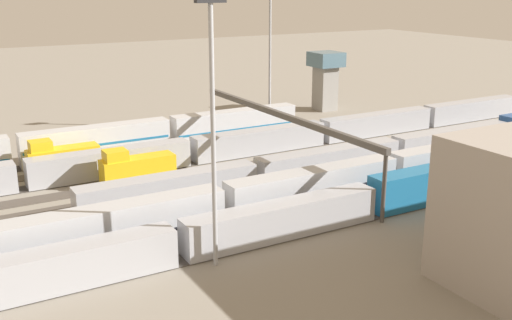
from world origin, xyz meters
name	(u,v)px	position (x,y,z in m)	size (l,w,h in m)	color
ground_plane	(271,173)	(0.00, 0.00, 0.00)	(400.00, 400.00, 0.00)	gray
track_bed_0	(211,142)	(0.00, -20.00, 0.06)	(140.00, 2.80, 0.12)	#3D3833
track_bed_1	(224,149)	(0.00, -15.00, 0.06)	(140.00, 2.80, 0.12)	#4C443D
track_bed_2	(238,156)	(0.00, -10.00, 0.06)	(140.00, 2.80, 0.12)	#3D3833
track_bed_3	(254,164)	(0.00, -5.00, 0.06)	(140.00, 2.80, 0.12)	#4C443D
track_bed_4	(271,173)	(0.00, 0.00, 0.06)	(140.00, 2.80, 0.12)	#4C443D
track_bed_5	(290,182)	(0.00, 5.00, 0.06)	(140.00, 2.80, 0.12)	#4C443D
track_bed_6	(311,193)	(0.00, 10.00, 0.06)	(140.00, 2.80, 0.12)	#4C443D
track_bed_7	(334,205)	(0.00, 15.00, 0.06)	(140.00, 2.80, 0.12)	#3D3833
track_bed_8	(360,218)	(0.00, 20.00, 0.06)	(140.00, 2.80, 0.12)	#3D3833
train_on_track_0	(97,142)	(19.48, -20.00, 2.59)	(71.40, 3.06, 5.00)	silver
train_on_track_8	(270,221)	(12.18, 20.00, 2.11)	(66.40, 3.00, 4.40)	#1E6B9E
train_on_track_1	(62,158)	(26.02, -15.00, 2.16)	(10.00, 3.00, 5.00)	gold
train_on_track_3	(136,169)	(18.36, -5.00, 2.16)	(10.00, 3.00, 5.00)	gold
train_on_track_5	(387,151)	(-17.23, 5.00, 2.09)	(90.60, 3.00, 4.40)	#285193
train_on_track_7	(314,189)	(3.08, 15.00, 2.60)	(119.80, 3.06, 5.00)	#B7BABF
train_on_track_2	(260,141)	(-3.90, -10.00, 2.02)	(119.80, 3.00, 3.80)	#A8AAB2
light_mast_0	(270,35)	(-13.97, -23.75, 17.18)	(2.80, 0.70, 26.93)	#9EA0A5
light_mast_1	(212,96)	(19.85, 22.49, 16.63)	(2.80, 0.70, 25.91)	#9EA0A5
signal_gantry	(281,119)	(-1.51, 0.00, 7.80)	(0.70, 45.00, 8.80)	#4C4742
control_tower	(326,76)	(-33.00, -32.52, 7.24)	(6.00, 6.00, 12.31)	gray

